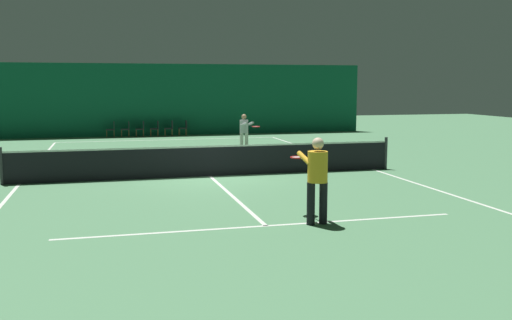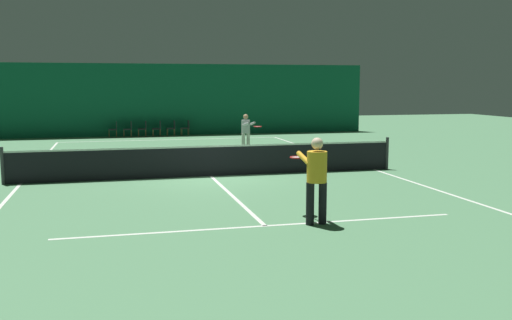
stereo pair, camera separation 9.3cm
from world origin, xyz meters
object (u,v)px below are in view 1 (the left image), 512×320
at_px(player_far, 245,130).
at_px(courtside_chair_2, 141,128).
at_px(courtside_chair_0, 112,128).
at_px(tennis_net, 210,160).
at_px(courtside_chair_5, 184,127).
at_px(player_near, 317,174).
at_px(courtside_chair_3, 156,127).
at_px(courtside_chair_1, 127,128).
at_px(courtside_chair_4, 170,127).

bearing_deg(player_far, courtside_chair_2, -171.23).
bearing_deg(courtside_chair_0, tennis_net, 11.30).
height_order(courtside_chair_0, courtside_chair_5, same).
xyz_separation_m(player_near, courtside_chair_2, (-2.30, 20.45, -0.55)).
height_order(player_near, courtside_chair_3, player_near).
distance_m(tennis_net, courtside_chair_5, 14.01).
bearing_deg(courtside_chair_1, courtside_chair_4, 90.00).
bearing_deg(courtside_chair_5, courtside_chair_1, -90.00).
bearing_deg(player_near, courtside_chair_0, 6.46).
relative_size(tennis_net, courtside_chair_0, 14.29).
xyz_separation_m(courtside_chair_1, courtside_chair_2, (0.77, 0.00, 0.00)).
bearing_deg(courtside_chair_1, courtside_chair_0, -90.00).
xyz_separation_m(tennis_net, player_far, (2.58, 6.14, 0.40)).
height_order(player_far, courtside_chair_3, player_far).
bearing_deg(courtside_chair_2, player_far, 26.10).
distance_m(courtside_chair_0, courtside_chair_1, 0.77).
bearing_deg(courtside_chair_3, player_near, 4.27).
bearing_deg(courtside_chair_5, tennis_net, -4.29).
xyz_separation_m(courtside_chair_1, courtside_chair_3, (1.54, 0.00, 0.00)).
xyz_separation_m(player_far, courtside_chair_1, (-4.60, 7.83, -0.43)).
relative_size(player_far, courtside_chair_0, 1.86).
height_order(player_far, courtside_chair_5, player_far).
distance_m(tennis_net, courtside_chair_3, 13.98).
distance_m(courtside_chair_2, courtside_chair_4, 1.54).
bearing_deg(courtside_chair_3, courtside_chair_2, -90.00).
bearing_deg(tennis_net, courtside_chair_2, 95.14).
xyz_separation_m(player_near, player_far, (1.54, 12.62, -0.12)).
height_order(player_far, courtside_chair_2, player_far).
bearing_deg(courtside_chair_5, courtside_chair_2, -90.00).
bearing_deg(player_far, courtside_chair_1, -166.88).
bearing_deg(tennis_net, courtside_chair_3, 92.00).
relative_size(player_near, courtside_chair_3, 2.11).
bearing_deg(player_far, tennis_net, -40.11).
height_order(courtside_chair_0, courtside_chair_2, same).
distance_m(courtside_chair_1, courtside_chair_3, 1.54).
relative_size(tennis_net, courtside_chair_5, 14.29).
xyz_separation_m(courtside_chair_0, courtside_chair_1, (0.77, 0.00, 0.00)).
bearing_deg(courtside_chair_5, player_far, 11.06).
bearing_deg(player_far, courtside_chair_0, -162.88).
relative_size(tennis_net, courtside_chair_3, 14.29).
bearing_deg(courtside_chair_5, courtside_chair_0, -90.00).
height_order(tennis_net, player_far, player_far).
distance_m(player_far, courtside_chair_2, 8.73).
xyz_separation_m(courtside_chair_0, courtside_chair_4, (3.07, 0.00, 0.00)).
relative_size(player_far, courtside_chair_3, 1.86).
bearing_deg(courtside_chair_0, courtside_chair_1, 90.00).
bearing_deg(courtside_chair_1, courtside_chair_2, 90.00).
relative_size(player_far, courtside_chair_2, 1.86).
bearing_deg(tennis_net, player_far, 67.22).
bearing_deg(player_near, courtside_chair_2, 2.25).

